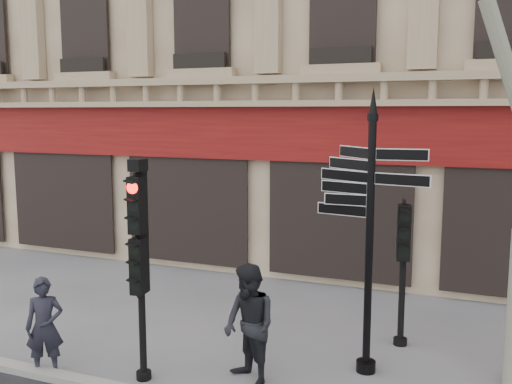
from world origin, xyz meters
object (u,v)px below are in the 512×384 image
(traffic_signal_main, at_px, (140,243))
(traffic_signal_secondary, at_px, (404,248))
(fingerpost, at_px, (371,185))
(pedestrian_b, at_px, (249,325))
(pedestrian_a, at_px, (45,327))

(traffic_signal_main, xyz_separation_m, traffic_signal_secondary, (3.51, 2.83, -0.40))
(fingerpost, relative_size, traffic_signal_secondary, 1.77)
(traffic_signal_main, relative_size, pedestrian_b, 1.85)
(traffic_signal_secondary, xyz_separation_m, pedestrian_b, (-1.93, -2.35, -0.84))
(traffic_signal_main, relative_size, traffic_signal_secondary, 1.35)
(fingerpost, distance_m, pedestrian_a, 5.52)
(traffic_signal_secondary, xyz_separation_m, pedestrian_a, (-5.01, -3.27, -0.98))
(traffic_signal_main, height_order, traffic_signal_secondary, traffic_signal_main)
(traffic_signal_main, height_order, pedestrian_b, traffic_signal_main)
(traffic_signal_secondary, bearing_deg, traffic_signal_main, -151.72)
(fingerpost, xyz_separation_m, pedestrian_b, (-1.57, -1.07, -2.08))
(pedestrian_a, bearing_deg, pedestrian_b, -16.44)
(traffic_signal_secondary, height_order, pedestrian_b, traffic_signal_secondary)
(fingerpost, bearing_deg, traffic_signal_main, -135.06)
(fingerpost, height_order, pedestrian_a, fingerpost)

